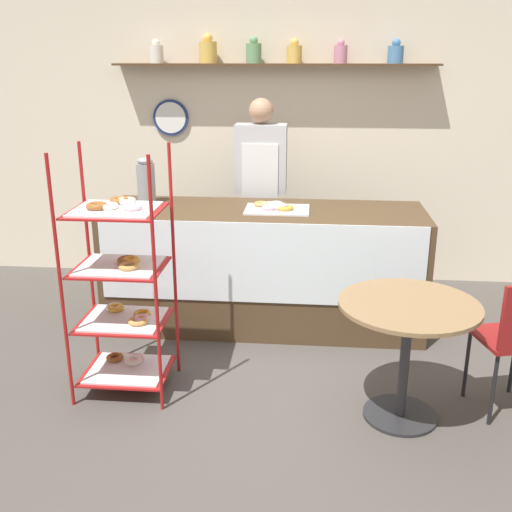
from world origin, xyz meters
The scene contains 8 objects.
ground_plane centered at (0.00, 0.00, 0.00)m, with size 14.00×14.00×0.00m, color #4C4742.
back_wall centered at (0.00, 2.29, 1.37)m, with size 10.00×0.30×2.70m.
display_counter centered at (0.00, 1.11, 0.49)m, with size 2.51×0.81×0.97m.
pastry_rack centered at (-0.82, 0.01, 0.71)m, with size 0.60×0.51×1.60m.
person_worker centered at (-0.08, 1.77, 0.97)m, with size 0.45×0.23×1.77m.
cafe_table centered at (0.94, -0.18, 0.58)m, with size 0.82×0.82×0.76m.
coffee_carafe centered at (-0.97, 1.24, 1.15)m, with size 0.15×0.15×0.38m.
donut_tray_counter centered at (0.09, 1.11, 0.99)m, with size 0.50×0.36×0.05m.
Camera 1 is at (0.36, -3.44, 2.10)m, focal length 42.00 mm.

